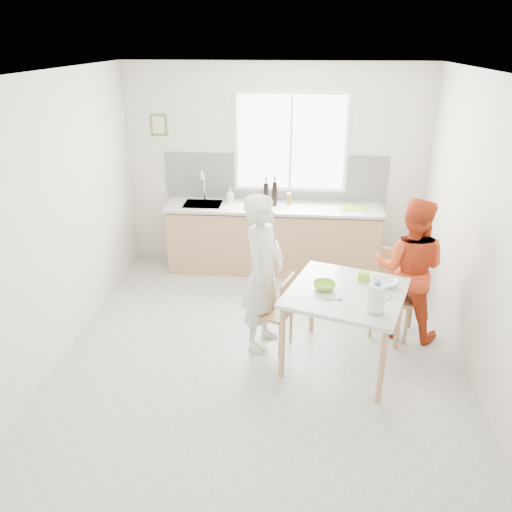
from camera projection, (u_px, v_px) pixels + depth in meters
The scene contains 21 objects.
ground at pixel (261, 349), 5.18m from camera, with size 4.50×4.50×0.00m, color #B7B7B2.
room_shell at pixel (262, 196), 4.51m from camera, with size 4.50×4.50×4.50m.
window at pixel (291, 143), 6.50m from camera, with size 1.50×0.06×1.30m.
backsplash at pixel (275, 178), 6.72m from camera, with size 3.00×0.02×0.65m, color white.
picture_frame at pixel (159, 125), 6.57m from camera, with size 0.22×0.03×0.28m.
kitchen_counter at pixel (273, 241), 6.79m from camera, with size 2.84×0.64×1.37m.
dining_table at pixel (346, 299), 4.69m from camera, with size 1.31×1.31×0.80m.
chair_left at pixel (277, 309), 5.05m from camera, with size 0.47×0.47×0.81m.
chair_far at pixel (396, 289), 5.33m from camera, with size 0.53×0.53×0.91m.
person_white at pixel (263, 273), 4.96m from camera, with size 0.59×0.39×1.63m, color silver.
person_red at pixel (409, 269), 5.16m from camera, with size 0.74×0.58×1.53m, color red.
bowl_green at pixel (324, 286), 4.67m from camera, with size 0.21×0.21×0.07m, color #81CD2F.
bowl_white at pixel (384, 283), 4.74m from camera, with size 0.24×0.24×0.06m, color white.
milk_jug at pixel (377, 297), 4.24m from camera, with size 0.21×0.15×0.26m.
green_box at pixel (364, 276), 4.83m from camera, with size 0.10×0.10×0.09m, color #87D430.
spoon at pixel (332, 299), 4.49m from camera, with size 0.01×0.01×0.16m, color #A5A5AA.
cutting_board at pixel (354, 208), 6.49m from camera, with size 0.35×0.25×0.01m, color #9CC22C.
wine_bottle_a at pixel (275, 194), 6.54m from camera, with size 0.07×0.07×0.32m, color black.
wine_bottle_b at pixel (266, 194), 6.57m from camera, with size 0.07×0.07×0.30m, color black.
jar_amber at pixel (289, 199), 6.60m from camera, with size 0.06×0.06×0.16m, color #8F611F.
soap_bottle at pixel (230, 195), 6.70m from camera, with size 0.08×0.09×0.19m, color #999999.
Camera 1 is at (0.34, -4.33, 2.98)m, focal length 35.00 mm.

